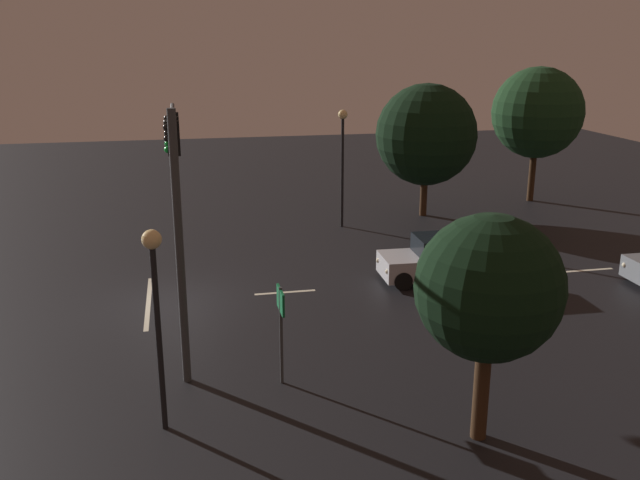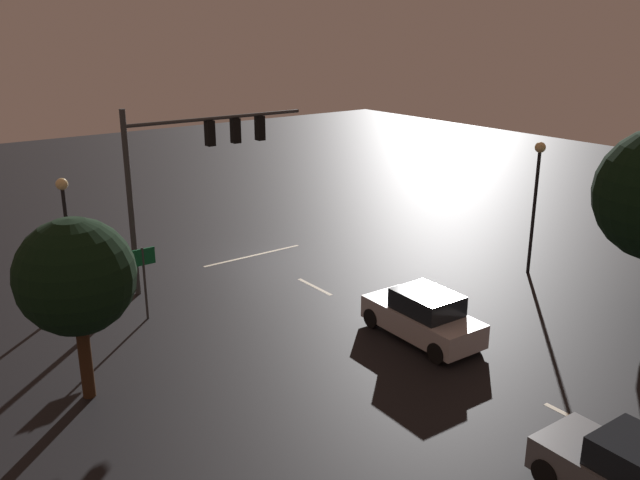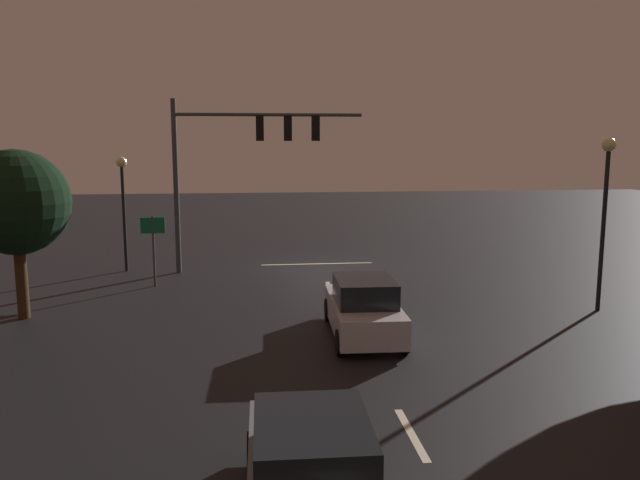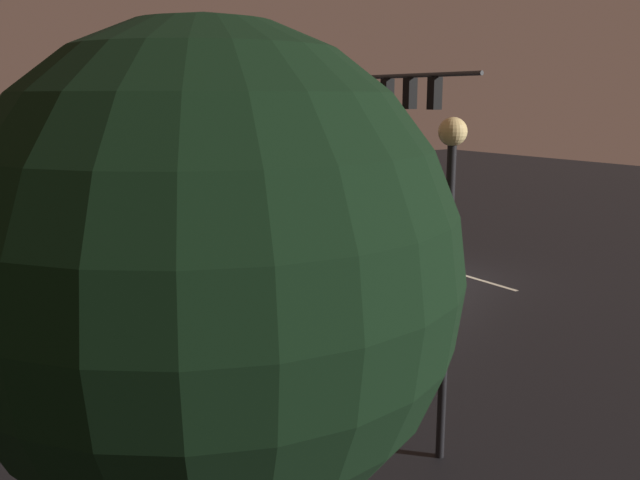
# 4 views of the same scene
# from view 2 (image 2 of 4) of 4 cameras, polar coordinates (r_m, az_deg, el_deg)

# --- Properties ---
(ground_plane) EXTENTS (80.00, 80.00, 0.00)m
(ground_plane) POSITION_cam_2_polar(r_m,az_deg,el_deg) (30.26, -4.93, -1.71)
(ground_plane) COLOR black
(traffic_signal_assembly) EXTENTS (7.83, 0.47, 7.18)m
(traffic_signal_assembly) POSITION_cam_2_polar(r_m,az_deg,el_deg) (27.07, -10.61, 7.04)
(traffic_signal_assembly) COLOR #383A3D
(traffic_signal_assembly) RESTS_ON ground_plane
(lane_dash_far) EXTENTS (0.16, 2.20, 0.01)m
(lane_dash_far) POSITION_cam_2_polar(r_m,az_deg,el_deg) (27.15, -0.45, -3.98)
(lane_dash_far) COLOR beige
(lane_dash_far) RESTS_ON ground_plane
(lane_dash_mid) EXTENTS (0.16, 2.20, 0.01)m
(lane_dash_mid) POSITION_cam_2_polar(r_m,az_deg,el_deg) (22.99, 8.51, -8.41)
(lane_dash_mid) COLOR beige
(lane_dash_mid) RESTS_ON ground_plane
(lane_dash_near) EXTENTS (0.16, 2.20, 0.01)m
(lane_dash_near) POSITION_cam_2_polar(r_m,az_deg,el_deg) (19.81, 21.19, -14.14)
(lane_dash_near) COLOR beige
(lane_dash_near) RESTS_ON ground_plane
(stop_bar) EXTENTS (5.00, 0.16, 0.01)m
(stop_bar) POSITION_cam_2_polar(r_m,az_deg,el_deg) (30.89, -5.69, -1.32)
(stop_bar) COLOR beige
(stop_bar) RESTS_ON ground_plane
(car_approaching) EXTENTS (2.01, 4.41, 1.70)m
(car_approaching) POSITION_cam_2_polar(r_m,az_deg,el_deg) (22.85, 8.72, -6.40)
(car_approaching) COLOR #B7B7BC
(car_approaching) RESTS_ON ground_plane
(car_distant) EXTENTS (1.97, 4.40, 1.70)m
(car_distant) POSITION_cam_2_polar(r_m,az_deg,el_deg) (16.72, 25.32, -17.92)
(car_distant) COLOR slate
(car_distant) RESTS_ON ground_plane
(street_lamp_left_kerb) EXTENTS (0.44, 0.44, 5.58)m
(street_lamp_left_kerb) POSITION_cam_2_polar(r_m,az_deg,el_deg) (28.98, 17.88, 4.54)
(street_lamp_left_kerb) COLOR black
(street_lamp_left_kerb) RESTS_ON ground_plane
(street_lamp_right_kerb) EXTENTS (0.44, 0.44, 4.83)m
(street_lamp_right_kerb) POSITION_cam_2_polar(r_m,az_deg,el_deg) (26.24, -20.74, 1.88)
(street_lamp_right_kerb) COLOR black
(street_lamp_right_kerb) RESTS_ON ground_plane
(route_sign) EXTENTS (0.90, 0.09, 2.69)m
(route_sign) POSITION_cam_2_polar(r_m,az_deg,el_deg) (24.40, -14.72, -2.30)
(route_sign) COLOR #383A3D
(route_sign) RESTS_ON ground_plane
(tree_right_near) EXTENTS (3.23, 3.23, 5.26)m
(tree_right_near) POSITION_cam_2_polar(r_m,az_deg,el_deg) (19.23, -20.00, -2.97)
(tree_right_near) COLOR #382314
(tree_right_near) RESTS_ON ground_plane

